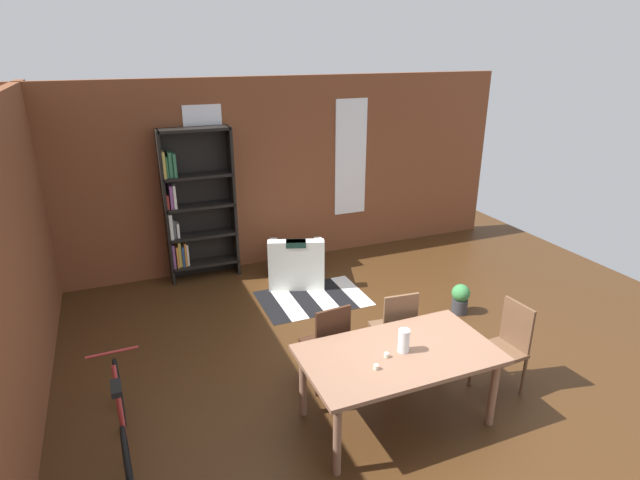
{
  "coord_description": "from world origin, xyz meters",
  "views": [
    {
      "loc": [
        -2.44,
        -3.91,
        3.34
      ],
      "look_at": [
        -0.25,
        1.42,
        1.13
      ],
      "focal_mm": 28.74,
      "sensor_mm": 36.0,
      "label": 1
    }
  ],
  "objects_px": {
    "dining_chair_head_right": "(506,345)",
    "armchair_white": "(296,264)",
    "vase_on_table": "(404,341)",
    "bicycle_second": "(123,425)",
    "dining_chair_far_right": "(395,327)",
    "dining_table": "(399,360)",
    "bookshelf_tall": "(194,207)",
    "potted_plant_by_shelf": "(460,298)",
    "dining_chair_far_left": "(328,343)"
  },
  "relations": [
    {
      "from": "dining_chair_head_right",
      "to": "potted_plant_by_shelf",
      "type": "distance_m",
      "value": 1.61
    },
    {
      "from": "dining_chair_far_right",
      "to": "dining_chair_far_left",
      "type": "xyz_separation_m",
      "value": [
        -0.78,
        -0.0,
        0.0
      ]
    },
    {
      "from": "dining_chair_far_right",
      "to": "armchair_white",
      "type": "distance_m",
      "value": 2.52
    },
    {
      "from": "armchair_white",
      "to": "bicycle_second",
      "type": "relative_size",
      "value": 0.62
    },
    {
      "from": "dining_chair_far_right",
      "to": "dining_chair_head_right",
      "type": "xyz_separation_m",
      "value": [
        0.87,
        -0.72,
        0.0
      ]
    },
    {
      "from": "potted_plant_by_shelf",
      "to": "armchair_white",
      "type": "bearing_deg",
      "value": 133.67
    },
    {
      "from": "dining_chair_far_left",
      "to": "potted_plant_by_shelf",
      "type": "relative_size",
      "value": 2.32
    },
    {
      "from": "vase_on_table",
      "to": "armchair_white",
      "type": "xyz_separation_m",
      "value": [
        0.12,
        3.22,
        -0.57
      ]
    },
    {
      "from": "dining_chair_far_right",
      "to": "bicycle_second",
      "type": "height_order",
      "value": "dining_chair_far_right"
    },
    {
      "from": "potted_plant_by_shelf",
      "to": "bicycle_second",
      "type": "bearing_deg",
      "value": -166.58
    },
    {
      "from": "dining_chair_far_right",
      "to": "dining_chair_head_right",
      "type": "relative_size",
      "value": 1.0
    },
    {
      "from": "dining_chair_far_right",
      "to": "armchair_white",
      "type": "xyz_separation_m",
      "value": [
        -0.22,
        2.5,
        -0.23
      ]
    },
    {
      "from": "dining_chair_head_right",
      "to": "bookshelf_tall",
      "type": "height_order",
      "value": "bookshelf_tall"
    },
    {
      "from": "dining_table",
      "to": "bookshelf_tall",
      "type": "height_order",
      "value": "bookshelf_tall"
    },
    {
      "from": "armchair_white",
      "to": "dining_chair_far_right",
      "type": "bearing_deg",
      "value": -84.87
    },
    {
      "from": "vase_on_table",
      "to": "bookshelf_tall",
      "type": "height_order",
      "value": "bookshelf_tall"
    },
    {
      "from": "dining_chair_far_right",
      "to": "bookshelf_tall",
      "type": "relative_size",
      "value": 0.42
    },
    {
      "from": "dining_chair_head_right",
      "to": "bookshelf_tall",
      "type": "relative_size",
      "value": 0.42
    },
    {
      "from": "dining_table",
      "to": "bookshelf_tall",
      "type": "relative_size",
      "value": 0.78
    },
    {
      "from": "vase_on_table",
      "to": "bicycle_second",
      "type": "xyz_separation_m",
      "value": [
        -2.42,
        0.47,
        -0.52
      ]
    },
    {
      "from": "dining_chair_far_left",
      "to": "potted_plant_by_shelf",
      "type": "height_order",
      "value": "dining_chair_far_left"
    },
    {
      "from": "dining_chair_head_right",
      "to": "bookshelf_tall",
      "type": "bearing_deg",
      "value": 121.52
    },
    {
      "from": "bookshelf_tall",
      "to": "armchair_white",
      "type": "height_order",
      "value": "bookshelf_tall"
    },
    {
      "from": "vase_on_table",
      "to": "dining_chair_head_right",
      "type": "relative_size",
      "value": 0.23
    },
    {
      "from": "dining_chair_far_left",
      "to": "bookshelf_tall",
      "type": "distance_m",
      "value": 3.35
    },
    {
      "from": "dining_chair_far_left",
      "to": "bicycle_second",
      "type": "distance_m",
      "value": 2.01
    },
    {
      "from": "dining_chair_far_right",
      "to": "armchair_white",
      "type": "relative_size",
      "value": 0.93
    },
    {
      "from": "dining_chair_far_right",
      "to": "armchair_white",
      "type": "height_order",
      "value": "dining_chair_far_right"
    },
    {
      "from": "dining_table",
      "to": "potted_plant_by_shelf",
      "type": "height_order",
      "value": "dining_table"
    },
    {
      "from": "dining_table",
      "to": "dining_chair_far_right",
      "type": "bearing_deg",
      "value": 61.57
    },
    {
      "from": "dining_table",
      "to": "dining_chair_far_right",
      "type": "xyz_separation_m",
      "value": [
        0.39,
        0.72,
        -0.15
      ]
    },
    {
      "from": "armchair_white",
      "to": "potted_plant_by_shelf",
      "type": "bearing_deg",
      "value": -46.33
    },
    {
      "from": "dining_chair_far_right",
      "to": "dining_chair_head_right",
      "type": "distance_m",
      "value": 1.12
    },
    {
      "from": "armchair_white",
      "to": "dining_table",
      "type": "bearing_deg",
      "value": -92.96
    },
    {
      "from": "dining_chair_far_right",
      "to": "bookshelf_tall",
      "type": "distance_m",
      "value": 3.61
    },
    {
      "from": "dining_chair_head_right",
      "to": "potted_plant_by_shelf",
      "type": "relative_size",
      "value": 2.32
    },
    {
      "from": "dining_table",
      "to": "dining_chair_far_left",
      "type": "bearing_deg",
      "value": 118.47
    },
    {
      "from": "armchair_white",
      "to": "bicycle_second",
      "type": "bearing_deg",
      "value": -132.82
    },
    {
      "from": "dining_chair_head_right",
      "to": "armchair_white",
      "type": "relative_size",
      "value": 0.93
    },
    {
      "from": "potted_plant_by_shelf",
      "to": "vase_on_table",
      "type": "bearing_deg",
      "value": -140.44
    },
    {
      "from": "vase_on_table",
      "to": "dining_chair_head_right",
      "type": "bearing_deg",
      "value": 0.25
    },
    {
      "from": "dining_table",
      "to": "dining_chair_far_right",
      "type": "relative_size",
      "value": 1.86
    },
    {
      "from": "bookshelf_tall",
      "to": "bicycle_second",
      "type": "xyz_separation_m",
      "value": [
        -1.23,
        -3.46,
        -0.79
      ]
    },
    {
      "from": "bookshelf_tall",
      "to": "potted_plant_by_shelf",
      "type": "xyz_separation_m",
      "value": [
        2.98,
        -2.45,
        -0.9
      ]
    },
    {
      "from": "dining_chair_far_right",
      "to": "potted_plant_by_shelf",
      "type": "relative_size",
      "value": 2.32
    },
    {
      "from": "dining_table",
      "to": "vase_on_table",
      "type": "xyz_separation_m",
      "value": [
        0.04,
        -0.0,
        0.19
      ]
    },
    {
      "from": "dining_chair_head_right",
      "to": "potted_plant_by_shelf",
      "type": "height_order",
      "value": "dining_chair_head_right"
    },
    {
      "from": "bicycle_second",
      "to": "potted_plant_by_shelf",
      "type": "xyz_separation_m",
      "value": [
        4.21,
        1.0,
        -0.11
      ]
    },
    {
      "from": "dining_chair_head_right",
      "to": "armchair_white",
      "type": "distance_m",
      "value": 3.4
    },
    {
      "from": "vase_on_table",
      "to": "bicycle_second",
      "type": "bearing_deg",
      "value": 168.94
    }
  ]
}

